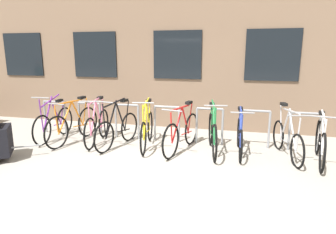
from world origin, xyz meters
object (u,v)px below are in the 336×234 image
object	(u,v)px
bicycle_pink	(97,126)
bicycle_red	(182,132)
bicycle_black	(118,129)
bicycle_blue	(240,136)
bicycle_orange	(73,125)
bicycle_silver	(287,139)
bicycle_white	(320,142)
bicycle_green	(213,133)
bicycle_purple	(54,123)
bicycle_yellow	(147,129)

from	to	relation	value
bicycle_pink	bicycle_red	bearing A→B (deg)	-2.16
bicycle_black	bicycle_red	world-z (taller)	bicycle_black
bicycle_blue	bicycle_orange	world-z (taller)	bicycle_orange
bicycle_silver	bicycle_pink	distance (m)	4.15
bicycle_orange	bicycle_black	distance (m)	1.14
bicycle_pink	bicycle_white	world-z (taller)	bicycle_pink
bicycle_green	bicycle_pink	distance (m)	2.67
bicycle_silver	bicycle_red	distance (m)	2.12
bicycle_blue	bicycle_orange	xyz separation A→B (m)	(-3.80, -0.12, 0.04)
bicycle_purple	bicycle_black	bearing A→B (deg)	-4.54
bicycle_red	bicycle_white	bearing A→B (deg)	-0.29
bicycle_blue	bicycle_purple	world-z (taller)	bicycle_purple
bicycle_silver	bicycle_green	size ratio (longest dim) A/B	0.94
bicycle_yellow	bicycle_orange	bearing A→B (deg)	-177.68
bicycle_silver	bicycle_red	xyz separation A→B (m)	(-2.12, -0.11, 0.02)
bicycle_blue	bicycle_silver	world-z (taller)	bicycle_silver
bicycle_blue	bicycle_yellow	distance (m)	2.01
bicycle_orange	bicycle_black	bearing A→B (deg)	-2.76
bicycle_yellow	bicycle_white	world-z (taller)	bicycle_yellow
bicycle_orange	bicycle_red	distance (m)	2.60
bicycle_blue	bicycle_orange	distance (m)	3.80
bicycle_green	bicycle_purple	world-z (taller)	bicycle_green
bicycle_green	bicycle_purple	size ratio (longest dim) A/B	1.06
bicycle_black	bicycle_pink	xyz separation A→B (m)	(-0.56, 0.13, 0.01)
bicycle_orange	bicycle_red	xyz separation A→B (m)	(2.60, -0.00, -0.01)
bicycle_silver	bicycle_white	distance (m)	0.59
bicycle_white	bicycle_red	xyz separation A→B (m)	(-2.70, 0.01, 0.00)
bicycle_blue	bicycle_pink	distance (m)	3.22
bicycle_yellow	bicycle_black	distance (m)	0.66
bicycle_pink	bicycle_red	world-z (taller)	bicycle_pink
bicycle_orange	bicycle_purple	xyz separation A→B (m)	(-0.58, 0.08, -0.02)
bicycle_green	bicycle_orange	bearing A→B (deg)	-179.03
bicycle_green	bicycle_white	distance (m)	2.06
bicycle_purple	bicycle_red	distance (m)	3.18
bicycle_blue	bicycle_pink	size ratio (longest dim) A/B	1.00
bicycle_green	bicycle_white	size ratio (longest dim) A/B	1.01
bicycle_orange	bicycle_purple	size ratio (longest dim) A/B	1.09
bicycle_yellow	bicycle_red	distance (m)	0.81
bicycle_orange	bicycle_green	xyz separation A→B (m)	(3.24, 0.06, 0.00)
bicycle_pink	bicycle_red	xyz separation A→B (m)	(2.02, -0.08, 0.00)
bicycle_green	bicycle_blue	bearing A→B (deg)	6.15
bicycle_orange	bicycle_pink	size ratio (longest dim) A/B	1.10
bicycle_yellow	bicycle_silver	bearing A→B (deg)	0.64
bicycle_pink	bicycle_green	bearing A→B (deg)	-0.39
bicycle_black	bicycle_pink	world-z (taller)	bicycle_black
bicycle_yellow	bicycle_pink	bearing A→B (deg)	179.96
bicycle_blue	bicycle_green	xyz separation A→B (m)	(-0.56, -0.06, 0.04)
bicycle_black	bicycle_purple	world-z (taller)	bicycle_purple
bicycle_orange	bicycle_yellow	bearing A→B (deg)	2.32
bicycle_black	bicycle_white	size ratio (longest dim) A/B	0.92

